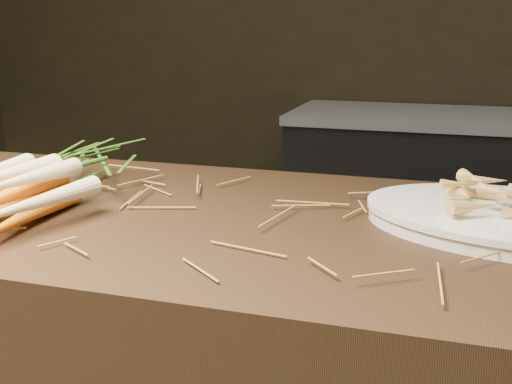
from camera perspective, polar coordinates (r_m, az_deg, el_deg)
back_counter at (r=2.98m, az=20.83°, el=-1.66°), size 1.82×0.62×0.84m
straw_bedding at (r=1.03m, az=11.64°, el=-2.87°), size 1.40×0.60×0.02m
root_veg_bunch at (r=1.21m, az=-17.39°, el=1.47°), size 0.22×0.58×0.11m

